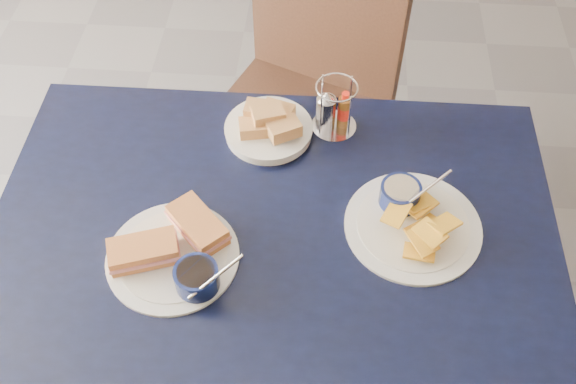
# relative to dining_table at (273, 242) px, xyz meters

# --- Properties ---
(ground) EXTENTS (6.00, 6.00, 0.00)m
(ground) POSITION_rel_dining_table_xyz_m (0.08, 0.06, -0.69)
(ground) COLOR #59585E
(ground) RESTS_ON ground
(dining_table) EXTENTS (1.25, 0.84, 0.75)m
(dining_table) POSITION_rel_dining_table_xyz_m (0.00, 0.00, 0.00)
(dining_table) COLOR black
(dining_table) RESTS_ON ground
(chair_far) EXTENTS (0.62, 0.62, 1.01)m
(chair_far) POSITION_rel_dining_table_xyz_m (0.01, 0.67, -0.11)
(chair_far) COLOR black
(chair_far) RESTS_ON ground
(sandwich_plate) EXTENTS (0.30, 0.28, 0.12)m
(sandwich_plate) POSITION_rel_dining_table_xyz_m (-0.19, -0.10, 0.09)
(sandwich_plate) COLOR white
(sandwich_plate) RESTS_ON dining_table
(plantain_plate) EXTENTS (0.30, 0.30, 0.12)m
(plantain_plate) POSITION_rel_dining_table_xyz_m (0.30, 0.03, 0.08)
(plantain_plate) COLOR white
(plantain_plate) RESTS_ON dining_table
(bread_basket) EXTENTS (0.21, 0.21, 0.08)m
(bread_basket) POSITION_rel_dining_table_xyz_m (-0.03, 0.27, 0.09)
(bread_basket) COLOR white
(bread_basket) RESTS_ON dining_table
(condiment_caddy) EXTENTS (0.11, 0.11, 0.14)m
(condiment_caddy) POSITION_rel_dining_table_xyz_m (0.12, 0.31, 0.12)
(condiment_caddy) COLOR silver
(condiment_caddy) RESTS_ON dining_table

